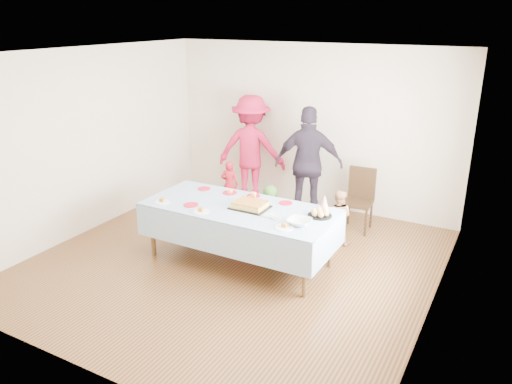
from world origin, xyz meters
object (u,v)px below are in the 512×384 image
party_table (239,210)px  birthday_cake (250,205)px  adult_left (251,149)px  dining_chair (360,196)px

party_table → birthday_cake: (0.15, 0.02, 0.09)m
party_table → adult_left: (-1.02, 2.14, 0.20)m
birthday_cake → dining_chair: size_ratio=0.49×
dining_chair → adult_left: size_ratio=0.51×
party_table → adult_left: bearing=115.5°
birthday_cake → dining_chair: (0.89, 1.80, -0.29)m
birthday_cake → adult_left: 2.42m
party_table → birthday_cake: size_ratio=5.32×
dining_chair → adult_left: 2.12m
party_table → adult_left: 2.38m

